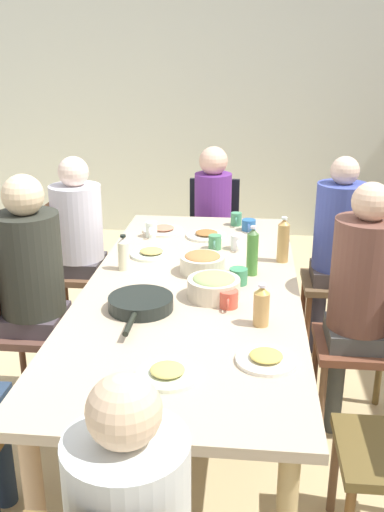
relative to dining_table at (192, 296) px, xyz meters
The scene contains 32 objects.
ground_plane 0.67m from the dining_table, ahead, with size 7.66×7.66×0.00m, color tan.
wall_left 3.31m from the dining_table, behind, with size 0.12×5.17×2.60m, color silver.
dining_table is the anchor object (origin of this frame).
chair_0 1.22m from the dining_table, 132.10° to the right, with size 0.40×0.40×0.90m.
person_0 1.15m from the dining_table, 135.09° to the right, with size 0.32×0.32×1.21m.
chair_4 1.22m from the dining_table, 132.10° to the left, with size 0.40×0.40×0.90m.
person_4 1.15m from the dining_table, 135.10° to the left, with size 0.31×0.31×1.24m.
chair_5 0.91m from the dining_table, 90.00° to the left, with size 0.40×0.40×0.90m.
person_5 0.82m from the dining_table, 90.00° to the left, with size 0.31×0.31×1.27m.
chair_6 1.61m from the dining_table, behind, with size 0.40×0.40×0.90m.
person_6 1.51m from the dining_table, behind, with size 0.30×0.30×1.17m.
chair_7 0.91m from the dining_table, 90.00° to the right, with size 0.40×0.40×0.90m.
person_7 0.82m from the dining_table, 90.00° to the right, with size 0.33×0.33×1.27m.
plate_0 0.80m from the dining_table, 26.03° to the left, with size 0.23×0.23×0.04m.
plate_1 0.78m from the dining_table, behind, with size 0.25×0.25×0.04m.
plate_2 0.49m from the dining_table, 146.07° to the right, with size 0.24×0.24×0.04m.
plate_3 0.90m from the dining_table, 162.35° to the right, with size 0.26×0.26×0.04m.
plate_4 0.86m from the dining_table, ahead, with size 0.23×0.23×0.04m.
bowl_0 0.21m from the dining_table, 167.79° to the left, with size 0.23×0.23×0.11m.
bowl_1 0.22m from the dining_table, 38.70° to the left, with size 0.25×0.25×0.11m.
serving_pan 0.38m from the dining_table, 32.48° to the right, with size 0.47×0.29×0.06m.
cup_0 0.61m from the dining_table, 159.41° to the left, with size 0.12×0.08×0.09m.
cup_1 0.25m from the dining_table, 97.95° to the left, with size 0.13×0.09×0.08m.
cup_2 0.33m from the dining_table, 37.74° to the left, with size 0.12×0.09×0.08m.
cup_3 0.98m from the dining_table, 164.00° to the left, with size 0.12×0.09×0.07m.
cup_4 1.07m from the dining_table, 169.94° to the left, with size 0.11×0.07×0.08m.
cup_5 0.56m from the dining_table, behind, with size 0.11×0.08×0.08m.
cup_6 0.82m from the dining_table, 156.11° to the right, with size 0.11×0.07×0.09m.
bottle_0 0.44m from the dining_table, 114.29° to the right, with size 0.06×0.06×0.19m.
bottle_1 0.62m from the dining_table, 129.62° to the left, with size 0.06×0.06×0.25m.
bottle_2 0.38m from the dining_table, 119.64° to the left, with size 0.06×0.06×0.26m.
bottle_3 0.55m from the dining_table, 39.08° to the left, with size 0.07×0.07×0.19m.
Camera 1 is at (2.61, 0.27, 1.83)m, focal length 40.41 mm.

